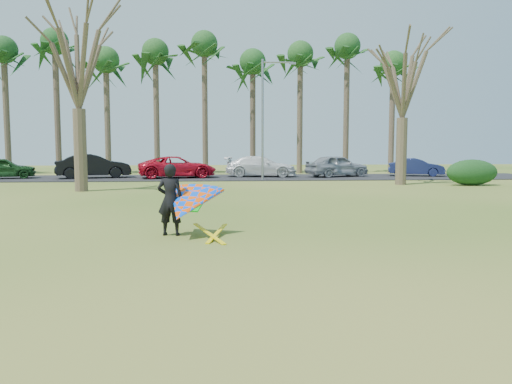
{
  "coord_description": "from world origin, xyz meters",
  "views": [
    {
      "loc": [
        -1.03,
        -11.19,
        2.33
      ],
      "look_at": [
        0.0,
        2.0,
        1.1
      ],
      "focal_mm": 35.0,
      "sensor_mm": 36.0,
      "label": 1
    }
  ],
  "objects": [
    {
      "name": "palm_7",
      "position": [
        6.0,
        31.0,
        9.85
      ],
      "size": [
        4.84,
        4.84,
        11.54
      ],
      "color": "#4F3E2F",
      "rests_on": "ground"
    },
    {
      "name": "streetlight",
      "position": [
        2.16,
        22.0,
        4.46
      ],
      "size": [
        2.28,
        0.18,
        8.0
      ],
      "color": "gray",
      "rests_on": "ground"
    },
    {
      "name": "kite_flyer",
      "position": [
        -1.86,
        1.57,
        0.86
      ],
      "size": [
        2.13,
        2.39,
        2.03
      ],
      "color": "black",
      "rests_on": "ground"
    },
    {
      "name": "ground",
      "position": [
        0.0,
        0.0,
        0.0
      ],
      "size": [
        100.0,
        100.0,
        0.0
      ],
      "primitive_type": "plane",
      "color": "#265613",
      "rests_on": "ground"
    },
    {
      "name": "car_1",
      "position": [
        -9.78,
        24.89,
        0.9
      ],
      "size": [
        5.41,
        3.17,
        1.69
      ],
      "primitive_type": "imported",
      "rotation": [
        0.0,
        0.0,
        1.86
      ],
      "color": "black",
      "rests_on": "parking_strip"
    },
    {
      "name": "car_3",
      "position": [
        2.21,
        25.49,
        0.82
      ],
      "size": [
        5.5,
        2.95,
        1.51
      ],
      "primitive_type": "imported",
      "rotation": [
        0.0,
        0.0,
        1.41
      ],
      "color": "white",
      "rests_on": "parking_strip"
    },
    {
      "name": "bare_tree_left",
      "position": [
        -8.0,
        15.0,
        6.92
      ],
      "size": [
        6.6,
        6.6,
        9.7
      ],
      "color": "brown",
      "rests_on": "ground"
    },
    {
      "name": "palm_9",
      "position": [
        14.0,
        31.0,
        9.17
      ],
      "size": [
        4.84,
        4.84,
        10.84
      ],
      "color": "#4B3B2D",
      "rests_on": "ground"
    },
    {
      "name": "car_0",
      "position": [
        -15.91,
        24.63,
        0.8
      ],
      "size": [
        4.67,
        2.96,
        1.48
      ],
      "primitive_type": "imported",
      "rotation": [
        0.0,
        0.0,
        1.87
      ],
      "color": "#1B431B",
      "rests_on": "parking_strip"
    },
    {
      "name": "palm_8",
      "position": [
        10.0,
        31.0,
        10.52
      ],
      "size": [
        4.84,
        4.84,
        12.24
      ],
      "color": "#453829",
      "rests_on": "ground"
    },
    {
      "name": "palm_1",
      "position": [
        -18.0,
        31.0,
        9.85
      ],
      "size": [
        4.84,
        4.84,
        11.54
      ],
      "color": "#4B3D2D",
      "rests_on": "ground"
    },
    {
      "name": "palm_2",
      "position": [
        -14.0,
        31.0,
        10.52
      ],
      "size": [
        4.84,
        4.84,
        12.24
      ],
      "color": "#453629",
      "rests_on": "ground"
    },
    {
      "name": "palm_4",
      "position": [
        -6.0,
        31.0,
        9.85
      ],
      "size": [
        4.84,
        4.84,
        11.54
      ],
      "color": "#4C3B2D",
      "rests_on": "ground"
    },
    {
      "name": "car_2",
      "position": [
        -3.85,
        24.63,
        0.82
      ],
      "size": [
        5.89,
        3.58,
        1.53
      ],
      "primitive_type": "imported",
      "rotation": [
        0.0,
        0.0,
        1.77
      ],
      "color": "red",
      "rests_on": "parking_strip"
    },
    {
      "name": "palm_5",
      "position": [
        -2.0,
        31.0,
        10.52
      ],
      "size": [
        4.84,
        4.84,
        12.24
      ],
      "color": "#493A2C",
      "rests_on": "ground"
    },
    {
      "name": "car_4",
      "position": [
        7.8,
        25.03,
        0.87
      ],
      "size": [
        5.09,
        3.4,
        1.61
      ],
      "primitive_type": "imported",
      "rotation": [
        0.0,
        0.0,
        1.92
      ],
      "color": "#90959D",
      "rests_on": "parking_strip"
    },
    {
      "name": "hedge_near",
      "position": [
        13.96,
        17.07,
        0.77
      ],
      "size": [
        3.07,
        1.39,
        1.53
      ],
      "primitive_type": "ellipsoid",
      "color": "#143816",
      "rests_on": "ground"
    },
    {
      "name": "palm_3",
      "position": [
        -10.0,
        31.0,
        9.17
      ],
      "size": [
        4.84,
        4.84,
        10.84
      ],
      "color": "brown",
      "rests_on": "ground"
    },
    {
      "name": "parking_strip",
      "position": [
        0.0,
        25.0,
        0.03
      ],
      "size": [
        46.0,
        7.0,
        0.06
      ],
      "primitive_type": "cube",
      "color": "black",
      "rests_on": "ground"
    },
    {
      "name": "bare_tree_right",
      "position": [
        10.0,
        18.0,
        6.57
      ],
      "size": [
        6.27,
        6.27,
        9.21
      ],
      "color": "#46382A",
      "rests_on": "ground"
    },
    {
      "name": "car_5",
      "position": [
        13.94,
        25.33,
        0.73
      ],
      "size": [
        4.29,
        2.55,
        1.34
      ],
      "primitive_type": "imported",
      "rotation": [
        0.0,
        0.0,
        1.27
      ],
      "color": "navy",
      "rests_on": "parking_strip"
    },
    {
      "name": "palm_6",
      "position": [
        2.0,
        31.0,
        9.17
      ],
      "size": [
        4.84,
        4.84,
        10.84
      ],
      "color": "#453729",
      "rests_on": "ground"
    }
  ]
}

